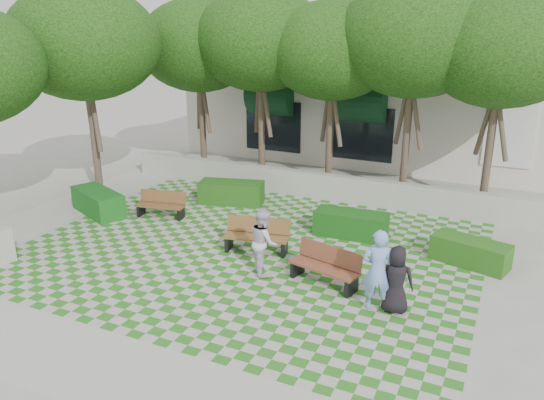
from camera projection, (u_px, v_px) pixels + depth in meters
The scene contains 17 objects.
ground at pixel (230, 266), 13.64m from camera, with size 90.00×90.00×0.00m, color gray.
lawn at pixel (248, 251), 14.50m from camera, with size 12.00×12.00×0.00m, color #2B721E.
sidewalk_south at pixel (103, 368), 9.61m from camera, with size 16.00×2.00×0.01m, color #9E9B93.
sidewalk_west at pixel (53, 213), 17.38m from camera, with size 2.00×12.00×0.01m, color #9E9B93.
retaining_wall at pixel (315, 185), 18.82m from camera, with size 15.00×0.36×0.90m, color #9E9B93.
bench_east at pixel (325, 267), 12.59m from camera, with size 1.83×0.99×0.91m.
bench_mid at pixel (257, 236), 14.37m from camera, with size 1.84×0.93×0.92m.
bench_west at pixel (161, 205), 16.95m from camera, with size 1.64×0.80×0.82m.
hedge_east at pixel (470, 252), 13.63m from camera, with size 1.91×0.76×0.67m, color #1E4C14.
hedge_midright at pixel (351, 224), 15.43m from camera, with size 2.09×0.84×0.73m, color #124512.
hedge_midleft at pixel (231, 193), 18.22m from camera, with size 2.17×0.87×0.76m, color #1B4913.
hedge_west at pixel (98, 202), 17.24m from camera, with size 2.20×0.88×0.77m, color #144C18.
person_blue at pixel (378, 270), 11.29m from camera, with size 0.68×0.45×1.86m, color #7A9CDE.
person_dark at pixel (396, 280), 11.26m from camera, with size 0.74×0.48×1.52m, color black.
person_white at pixel (264, 242), 13.02m from camera, with size 0.81×0.63×1.67m, color silver.
tree_row at pixel (264, 46), 17.84m from camera, with size 17.70×13.40×7.41m.
building at pixel (395, 100), 24.54m from camera, with size 18.00×8.92×5.15m.
Camera 1 is at (6.22, -10.75, 5.98)m, focal length 35.00 mm.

